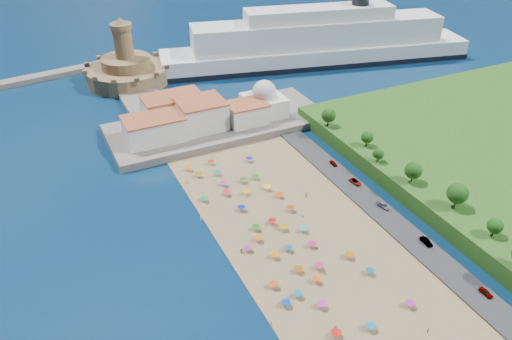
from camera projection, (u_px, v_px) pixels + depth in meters
ground at (280, 236)px, 148.36m from camera, size 700.00×700.00×0.00m
terrace at (219, 124)px, 206.82m from camera, size 90.00×36.00×3.00m
jetty at (144, 103)px, 225.53m from camera, size 18.00×70.00×2.40m
waterfront_buildings at (187, 116)px, 199.11m from camera, size 57.00×29.00×11.00m
domed_building at (264, 101)px, 208.68m from camera, size 16.00×16.00×15.00m
fortress at (127, 70)px, 245.45m from camera, size 40.00×40.00×32.40m
cruise_ship at (318, 43)px, 266.75m from camera, size 169.18×62.09×36.72m
beach_parasols at (295, 254)px, 138.43m from camera, size 32.62×114.86×2.20m
beachgoers at (280, 249)px, 141.92m from camera, size 36.93×93.15×1.84m
parked_cars at (388, 210)px, 157.15m from camera, size 2.79×74.35×1.44m
hillside_trees at (430, 184)px, 153.53m from camera, size 12.70×110.77×8.13m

